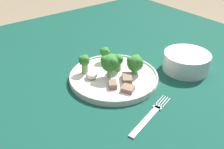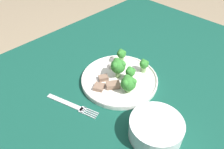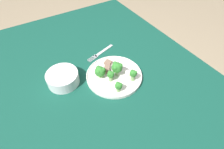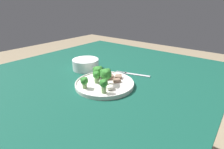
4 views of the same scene
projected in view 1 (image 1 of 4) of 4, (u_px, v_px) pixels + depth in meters
The scene contains 13 objects.
table at pixel (146, 94), 0.86m from camera, with size 1.36×1.13×0.75m.
dinner_plate at pixel (114, 77), 0.78m from camera, with size 0.26×0.26×0.02m.
fork at pixel (150, 116), 0.64m from camera, with size 0.07×0.18×0.00m.
cream_bowl at pixel (186, 62), 0.82m from camera, with size 0.14×0.14×0.06m.
broccoli_floret_near_rim_left at pixel (118, 60), 0.79m from camera, with size 0.03×0.03×0.05m.
broccoli_floret_center_left at pixel (105, 53), 0.84m from camera, with size 0.03×0.03×0.05m.
broccoli_floret_back_left at pixel (84, 62), 0.77m from camera, with size 0.03×0.03×0.06m.
broccoli_floret_front_left at pixel (135, 63), 0.77m from camera, with size 0.05×0.05×0.06m.
broccoli_floret_center_back at pixel (110, 63), 0.75m from camera, with size 0.05×0.05×0.07m.
meat_slice_front_slice at pixel (113, 84), 0.73m from camera, with size 0.04×0.04×0.02m.
meat_slice_middle_slice at pixel (128, 89), 0.71m from camera, with size 0.04×0.04×0.01m.
meat_slice_rear_slice at pixel (127, 79), 0.75m from camera, with size 0.05×0.05×0.02m.
sauce_dollop at pixel (91, 75), 0.76m from camera, with size 0.04×0.03×0.02m.
Camera 1 is at (0.48, -0.52, 1.18)m, focal length 42.00 mm.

